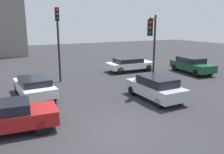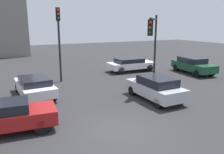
# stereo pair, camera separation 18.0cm
# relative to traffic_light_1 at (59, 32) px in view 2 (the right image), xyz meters

# --- Properties ---
(ground_plane) EXTENTS (90.34, 90.34, 0.00)m
(ground_plane) POSITION_rel_traffic_light_1_xyz_m (-0.03, -9.84, -4.01)
(ground_plane) COLOR #2D2D30
(traffic_light_1) EXTENTS (0.38, 0.49, 5.80)m
(traffic_light_1) POSITION_rel_traffic_light_1_xyz_m (0.00, 0.00, 0.00)
(traffic_light_1) COLOR black
(traffic_light_1) RESTS_ON ground_plane
(traffic_light_2) EXTENTS (2.96, 3.20, 5.26)m
(traffic_light_2) POSITION_rel_traffic_light_1_xyz_m (5.51, -4.72, -0.27)
(traffic_light_2) COLOR black
(traffic_light_2) RESTS_ON ground_plane
(car_1) EXTENTS (2.12, 4.43, 1.28)m
(car_1) POSITION_rel_traffic_light_1_xyz_m (-2.53, -3.10, -3.31)
(car_1) COLOR silver
(car_1) RESTS_ON ground_plane
(car_3) EXTENTS (2.30, 4.64, 1.50)m
(car_3) POSITION_rel_traffic_light_1_xyz_m (11.98, -2.52, -3.21)
(car_3) COLOR #19472D
(car_3) RESTS_ON ground_plane
(car_4) EXTENTS (1.82, 4.04, 1.46)m
(car_4) POSITION_rel_traffic_light_1_xyz_m (3.99, -7.17, -3.24)
(car_4) COLOR #ADB2B7
(car_4) RESTS_ON ground_plane
(car_5) EXTENTS (4.65, 2.20, 1.31)m
(car_5) POSITION_rel_traffic_light_1_xyz_m (7.20, 0.93, -3.28)
(car_5) COLOR silver
(car_5) RESTS_ON ground_plane
(car_6) EXTENTS (4.33, 2.11, 1.38)m
(car_6) POSITION_rel_traffic_light_1_xyz_m (-4.49, -7.81, -3.26)
(car_6) COLOR maroon
(car_6) RESTS_ON ground_plane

